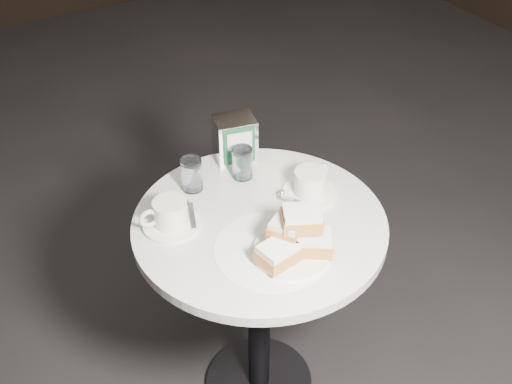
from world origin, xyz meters
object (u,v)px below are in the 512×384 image
at_px(water_glass_left, 192,175).
at_px(napkin_dispenser, 235,139).
at_px(cafe_table, 259,272).
at_px(coffee_cup_right, 310,185).
at_px(beignet_plate, 294,240).
at_px(coffee_cup_left, 170,216).
at_px(water_glass_right, 242,163).

xyz_separation_m(water_glass_left, napkin_dispenser, (0.18, 0.07, 0.02)).
distance_m(cafe_table, water_glass_left, 0.35).
relative_size(coffee_cup_right, water_glass_left, 2.05).
bearing_deg(cafe_table, beignet_plate, -86.59).
bearing_deg(coffee_cup_left, coffee_cup_right, -5.42).
height_order(beignet_plate, coffee_cup_right, beignet_plate).
bearing_deg(coffee_cup_right, coffee_cup_left, 148.38).
bearing_deg(napkin_dispenser, coffee_cup_right, -57.94).
xyz_separation_m(cafe_table, napkin_dispenser, (0.09, 0.30, 0.27)).
relative_size(cafe_table, coffee_cup_left, 4.30).
xyz_separation_m(beignet_plate, coffee_cup_left, (-0.23, 0.26, -0.01)).
height_order(coffee_cup_left, napkin_dispenser, napkin_dispenser).
distance_m(coffee_cup_left, coffee_cup_right, 0.41).
distance_m(cafe_table, coffee_cup_right, 0.30).
height_order(coffee_cup_left, water_glass_left, water_glass_left).
bearing_deg(water_glass_left, cafe_table, -66.63).
bearing_deg(beignet_plate, water_glass_right, 82.27).
height_order(cafe_table, napkin_dispenser, napkin_dispenser).
relative_size(water_glass_left, napkin_dispenser, 0.71).
height_order(water_glass_left, napkin_dispenser, napkin_dispenser).
relative_size(cafe_table, water_glass_right, 7.61).
bearing_deg(coffee_cup_right, water_glass_left, 123.77).
distance_m(coffee_cup_right, napkin_dispenser, 0.29).
bearing_deg(water_glass_left, water_glass_right, -7.97).
bearing_deg(cafe_table, coffee_cup_left, 155.21).
distance_m(beignet_plate, coffee_cup_right, 0.25).
relative_size(coffee_cup_right, water_glass_right, 2.09).
bearing_deg(coffee_cup_right, water_glass_right, 104.38).
height_order(beignet_plate, water_glass_left, beignet_plate).
bearing_deg(water_glass_right, coffee_cup_left, -160.21).
relative_size(beignet_plate, water_glass_left, 2.23).
bearing_deg(water_glass_left, coffee_cup_right, -35.12).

